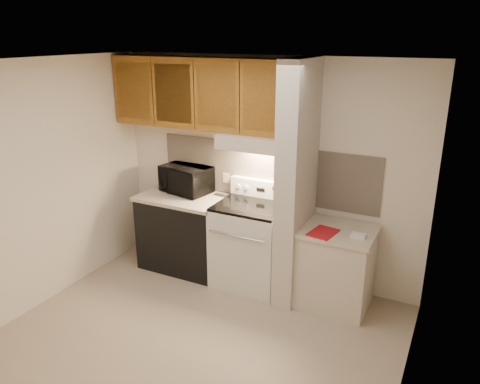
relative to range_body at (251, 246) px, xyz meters
The scene contains 50 objects.
floor 1.24m from the range_body, 90.00° to the right, with size 3.60×3.60×0.00m, color tan.
ceiling 2.34m from the range_body, 90.00° to the right, with size 3.60×3.60×0.00m, color white.
wall_back 0.86m from the range_body, 90.00° to the left, with size 3.60×0.02×2.50m, color #F6E6D0.
wall_left 2.28m from the range_body, 147.31° to the right, with size 0.02×3.00×2.50m, color #F6E6D0.
wall_right 2.28m from the range_body, 32.69° to the right, with size 0.02×3.00×2.50m, color #F6E6D0.
backsplash 0.84m from the range_body, 90.00° to the left, with size 2.60×0.02×0.63m, color beige.
range_body is the anchor object (origin of this frame).
oven_window 0.32m from the range_body, 90.00° to the right, with size 0.50×0.01×0.30m, color black.
oven_handle 0.44m from the range_body, 90.00° to the right, with size 0.02×0.02×0.65m, color silver.
cooktop 0.48m from the range_body, ahead, with size 0.74×0.64×0.03m, color black.
range_backguard 0.66m from the range_body, 90.00° to the left, with size 0.76×0.08×0.20m, color silver.
range_display 0.64m from the range_body, 90.00° to the left, with size 0.10×0.01×0.04m, color black.
range_knob_left_outer 0.70m from the range_body, 139.40° to the left, with size 0.05×0.05×0.02m, color silver.
range_knob_left_inner 0.66m from the range_body, 126.87° to the left, with size 0.05×0.05×0.02m, color silver.
range_knob_right_inner 0.66m from the range_body, 53.13° to the left, with size 0.05×0.05×0.02m, color silver.
range_knob_right_outer 0.70m from the range_body, 40.60° to the left, with size 0.05×0.05×0.02m, color silver.
dishwasher_front 0.88m from the range_body, behind, with size 1.00×0.63×0.87m, color black.
left_countertop 0.98m from the range_body, behind, with size 1.04×0.67×0.04m, color beige.
spoon_rest 0.69m from the range_body, 156.37° to the left, with size 0.19×0.06×0.01m, color black.
teal_jar 0.99m from the range_body, 164.51° to the left, with size 0.08×0.08×0.09m, color #1B5B50.
outlet 0.86m from the range_body, 146.31° to the left, with size 0.08×0.01×0.12m, color beige.
microwave 1.12m from the range_body, behind, with size 0.57×0.39×0.32m, color black.
partition_pillar 0.94m from the range_body, ahead, with size 0.22×0.70×2.50m, color beige.
pillar_trim 0.93m from the range_body, ahead, with size 0.01×0.70×0.04m, color #9A611F.
knife_strip 0.95m from the range_body, ahead, with size 0.02×0.42×0.04m, color black.
knife_blade_a 0.88m from the range_body, 30.72° to the right, with size 0.01×0.04×0.16m, color silver.
knife_handle_a 1.01m from the range_body, 29.17° to the right, with size 0.02×0.02×0.10m, color black.
knife_blade_b 0.85m from the range_body, 17.92° to the right, with size 0.01×0.04×0.18m, color silver.
knife_handle_b 1.00m from the range_body, 21.34° to the right, with size 0.02×0.02×0.10m, color black.
knife_blade_c 0.83m from the range_body, ahead, with size 0.01×0.04×0.20m, color silver.
knife_handle_c 0.99m from the range_body, ahead, with size 0.02×0.02×0.10m, color black.
knife_blade_d 0.85m from the range_body, ahead, with size 0.01×0.04×0.16m, color silver.
knife_handle_d 0.99m from the range_body, ahead, with size 0.02×0.02×0.10m, color black.
knife_blade_e 0.85m from the range_body, 17.61° to the left, with size 0.01×0.04×0.18m, color silver.
knife_handle_e 0.99m from the range_body, 17.59° to the left, with size 0.02×0.02×0.10m, color black.
oven_mitt 0.82m from the range_body, 23.58° to the left, with size 0.03×0.09×0.23m, color gray.
right_cab_base 0.97m from the range_body, ahead, with size 0.70×0.60×0.81m, color beige.
right_countertop 1.04m from the range_body, ahead, with size 0.74×0.64×0.04m, color beige.
red_folder 0.96m from the range_body, 10.26° to the right, with size 0.23×0.31×0.01m, color #B0121A.
white_box 1.26m from the range_body, ahead, with size 0.13×0.09×0.04m, color white.
range_hood 1.17m from the range_body, 90.00° to the left, with size 0.78×0.44×0.15m, color beige.
hood_lip 1.12m from the range_body, 90.00° to the right, with size 0.78×0.04×0.06m, color beige.
upper_cabinets 1.77m from the range_body, 166.16° to the left, with size 2.18×0.33×0.77m, color #9A611F.
cab_door_a 2.22m from the range_body, behind, with size 0.46×0.01×0.63m, color #9A611F.
cab_gap_a 2.04m from the range_body, behind, with size 0.01×0.01×0.73m, color black.
cab_door_b 1.89m from the range_body, behind, with size 0.46×0.01×0.63m, color #9A611F.
cab_gap_b 1.77m from the range_body, behind, with size 0.01×0.01×0.73m, color black.
cab_door_c 1.68m from the range_body, behind, with size 0.46×0.01×0.63m, color #9A611F.
cab_gap_c 1.63m from the range_body, behind, with size 0.01×0.01×0.73m, color black.
cab_door_d 1.63m from the range_body, ahead, with size 0.46×0.01×0.63m, color #9A611F.
Camera 1 is at (2.02, -3.14, 2.72)m, focal length 35.00 mm.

